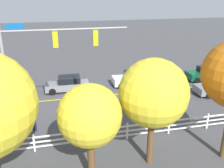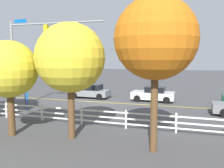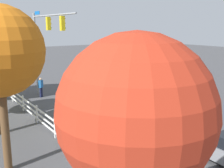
{
  "view_description": "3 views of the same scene",
  "coord_description": "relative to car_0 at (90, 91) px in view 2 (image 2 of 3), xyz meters",
  "views": [
    {
      "loc": [
        2.51,
        20.49,
        9.05
      ],
      "look_at": [
        -2.1,
        0.58,
        1.3
      ],
      "focal_mm": 39.5,
      "sensor_mm": 36.0,
      "label": 1
    },
    {
      "loc": [
        -7.67,
        20.67,
        4.27
      ],
      "look_at": [
        -1.76,
        1.44,
        1.95
      ],
      "focal_mm": 37.76,
      "sensor_mm": 36.0,
      "label": 2
    },
    {
      "loc": [
        -17.45,
        12.58,
        6.0
      ],
      "look_at": [
        -1.36,
        1.42,
        1.74
      ],
      "focal_mm": 42.8,
      "sensor_mm": 36.0,
      "label": 3
    }
  ],
  "objects": [
    {
      "name": "ground_plane",
      "position": [
        -1.66,
        1.95,
        -0.69
      ],
      "size": [
        120.0,
        120.0,
        0.0
      ],
      "primitive_type": "plane",
      "color": "#444447"
    },
    {
      "name": "lane_center_stripe",
      "position": [
        -5.66,
        1.95,
        -0.69
      ],
      "size": [
        28.0,
        0.16,
        0.01
      ],
      "primitive_type": "cube",
      "color": "gold",
      "rests_on": "ground_plane"
    },
    {
      "name": "signal_assembly",
      "position": [
        1.78,
        6.62,
        4.4
      ],
      "size": [
        7.96,
        0.38,
        7.21
      ],
      "color": "gray",
      "rests_on": "ground_plane"
    },
    {
      "name": "car_0",
      "position": [
        0.0,
        0.0,
        0.0
      ],
      "size": [
        4.14,
        1.89,
        1.43
      ],
      "rotation": [
        0.0,
        0.0,
        6.26
      ],
      "color": "slate",
      "rests_on": "ground_plane"
    },
    {
      "name": "car_2",
      "position": [
        -6.56,
        -0.07,
        -0.01
      ],
      "size": [
        4.09,
        1.97,
        1.44
      ],
      "rotation": [
        0.0,
        0.0,
        6.26
      ],
      "color": "silver",
      "rests_on": "ground_plane"
    },
    {
      "name": "pedestrian",
      "position": [
        2.7,
        6.84,
        0.23
      ],
      "size": [
        0.46,
        0.47,
        1.69
      ],
      "rotation": [
        0.0,
        0.0,
        3.86
      ],
      "color": "#191E3F",
      "rests_on": "ground_plane"
    },
    {
      "name": "white_rail_fence",
      "position": [
        -4.66,
        9.28,
        -0.09
      ],
      "size": [
        26.1,
        0.1,
        1.15
      ],
      "color": "white",
      "rests_on": "ground_plane"
    },
    {
      "name": "tree_0",
      "position": [
        -0.44,
        12.3,
        2.9
      ],
      "size": [
        3.04,
        3.04,
        5.15
      ],
      "color": "brown",
      "rests_on": "ground_plane"
    },
    {
      "name": "tree_1",
      "position": [
        -3.78,
        11.77,
        3.51
      ],
      "size": [
        3.57,
        3.57,
        6.01
      ],
      "color": "brown",
      "rests_on": "ground_plane"
    },
    {
      "name": "tree_2",
      "position": [
        -8.11,
        12.26,
        4.34
      ],
      "size": [
        3.62,
        3.62,
        6.87
      ],
      "color": "brown",
      "rests_on": "ground_plane"
    }
  ]
}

